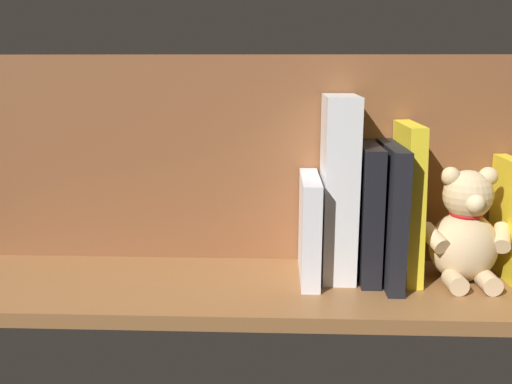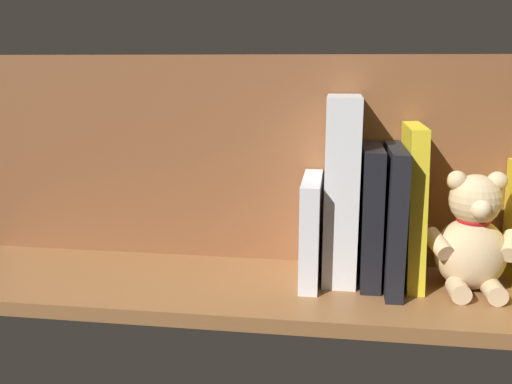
# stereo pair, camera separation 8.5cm
# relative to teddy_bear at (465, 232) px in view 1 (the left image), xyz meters

# --- Properties ---
(ground_plane) EXTENTS (1.01, 0.26, 0.02)m
(ground_plane) POSITION_rel_teddy_bear_xyz_m (0.33, 0.02, -0.09)
(ground_plane) COLOR brown
(shelf_back_panel) EXTENTS (1.01, 0.02, 0.35)m
(shelf_back_panel) POSITION_rel_teddy_bear_xyz_m (0.33, -0.09, 0.09)
(shelf_back_panel) COLOR brown
(shelf_back_panel) RESTS_ON ground_plane
(book_1) EXTENTS (0.03, 0.13, 0.19)m
(book_1) POSITION_rel_teddy_bear_xyz_m (-0.08, -0.02, 0.01)
(book_1) COLOR yellow
(book_1) RESTS_ON ground_plane
(teddy_bear) EXTENTS (0.15, 0.12, 0.18)m
(teddy_bear) POSITION_rel_teddy_bear_xyz_m (0.00, 0.00, 0.00)
(teddy_bear) COLOR #D1B284
(teddy_bear) RESTS_ON ground_plane
(book_2) EXTENTS (0.03, 0.13, 0.25)m
(book_2) POSITION_rel_teddy_bear_xyz_m (0.09, -0.02, 0.04)
(book_2) COLOR yellow
(book_2) RESTS_ON ground_plane
(book_3) EXTENTS (0.02, 0.16, 0.21)m
(book_3) POSITION_rel_teddy_bear_xyz_m (0.12, -0.00, 0.03)
(book_3) COLOR black
(book_3) RESTS_ON ground_plane
(book_4) EXTENTS (0.03, 0.13, 0.21)m
(book_4) POSITION_rel_teddy_bear_xyz_m (0.15, -0.02, 0.03)
(book_4) COLOR black
(book_4) RESTS_ON ground_plane
(dictionary_thick_white) EXTENTS (0.05, 0.12, 0.29)m
(dictionary_thick_white) POSITION_rel_teddy_bear_xyz_m (0.20, -0.02, 0.06)
(dictionary_thick_white) COLOR white
(dictionary_thick_white) RESTS_ON ground_plane
(book_5) EXTENTS (0.03, 0.15, 0.16)m
(book_5) POSITION_rel_teddy_bear_xyz_m (0.24, -0.01, 0.00)
(book_5) COLOR silver
(book_5) RESTS_ON ground_plane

